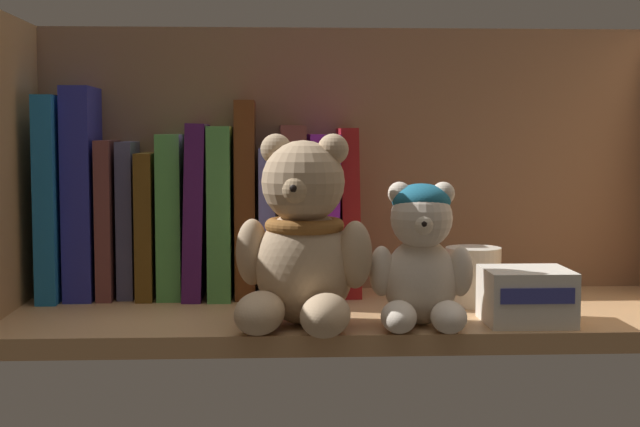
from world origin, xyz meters
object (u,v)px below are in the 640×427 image
Objects in this scene: book_4 at (149,224)px; book_8 at (246,198)px; book_2 at (111,218)px; book_3 at (130,219)px; book_1 at (85,192)px; pillar_candle at (473,276)px; book_0 at (58,197)px; small_product_box at (526,296)px; book_12 at (348,211)px; book_9 at (267,221)px; book_11 at (321,214)px; teddy_bear_larger at (302,245)px; book_6 at (197,210)px; book_5 at (173,215)px; book_7 at (221,211)px; teddy_bear_smaller at (421,258)px; book_10 at (291,210)px.

book_8 reaches higher than book_4.
book_2 is 2.14cm from book_3.
book_1 is 1.33× the size of book_2.
pillar_candle is at bearing -12.18° from book_2.
book_0 reaches higher than small_product_box.
book_12 is 25.46cm from small_product_box.
book_11 reaches higher than book_9.
book_4 is at bearing 131.29° from teddy_bear_larger.
teddy_bear_larger is 2.96× the size of pillar_candle.
book_11 is (23.99, 0.00, 0.32)cm from book_2.
book_11 is (29.88, 0.00, -2.11)cm from book_0.
book_3 is at bearing -0.00° from book_1.
book_9 is (7.97, 0.00, -1.37)cm from book_6.
book_5 is at bearing -180.00° from book_11.
book_6 reaches higher than book_5.
book_12 is at bearing 0.00° from book_8.
teddy_bear_smaller is (19.98, -19.48, -3.03)cm from book_7.
pillar_candle is at bearing -13.62° from book_4.
pillar_candle is at bearing -19.34° from book_8.
book_10 is at bearing 156.05° from pillar_candle.
book_4 is 1.97× the size of small_product_box.
book_12 is 16.72cm from pillar_candle.
small_product_box is at bearing -29.34° from book_6.
teddy_bear_smaller is at bearing -40.61° from book_6.
book_7 reaches higher than book_2.
book_2 is (5.89, 0.00, -2.43)cm from book_0.
pillar_candle is (12.83, -8.61, -6.39)cm from book_12.
book_0 is 18.53cm from book_7.
teddy_bear_larger reaches higher than teddy_bear_smaller.
book_2 is 9.88cm from book_6.
teddy_bear_larger is 22.43cm from small_product_box.
book_9 is 0.87× the size of book_10.
book_8 reaches higher than book_11.
book_7 is 0.99× the size of book_10.
pillar_candle is at bearing -33.88° from book_12.
book_12 is at bearing 0.00° from book_7.
book_0 reaches higher than book_4.
teddy_bear_smaller is (5.47, -19.48, -2.95)cm from book_12.
small_product_box is (19.02, -18.65, -6.49)cm from book_11.
book_10 reaches higher than pillar_candle.
book_0 is 47.30cm from pillar_candle.
book_6 reaches higher than book_7.
book_3 reaches higher than small_product_box.
book_6 is 3.13× the size of pillar_candle.
book_9 is (13.44, 0.00, 0.25)cm from book_4.
teddy_bear_larger is (3.40, -19.16, -0.51)cm from book_9.
book_0 reaches higher than book_8.
book_6 is at bearing 180.00° from book_8.
book_8 reaches higher than book_12.
book_4 is at bearing -180.00° from book_10.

